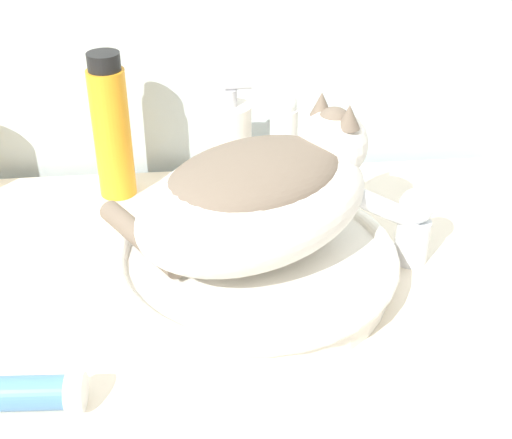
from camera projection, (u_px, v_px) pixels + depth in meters
sink_basin at (255, 264)px, 0.89m from camera, size 0.36×0.36×0.05m
cat at (260, 193)px, 0.84m from camera, size 0.38×0.33×0.17m
faucet at (407, 222)px, 0.91m from camera, size 0.12×0.05×0.12m
soap_pump_bottle at (231, 146)px, 1.07m from camera, size 0.06×0.06×0.17m
shampoo_bottle_tall at (112, 128)px, 1.04m from camera, size 0.06×0.06×0.22m
deodorant_stick at (284, 140)px, 1.08m from camera, size 0.04×0.04×0.16m
cream_tube at (3, 394)px, 0.72m from camera, size 0.17×0.05×0.04m
soap_bar at (508, 327)px, 0.81m from camera, size 0.08×0.04×0.02m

